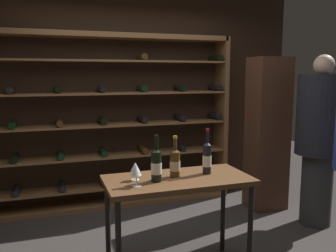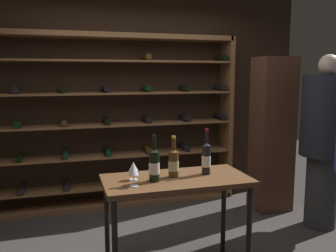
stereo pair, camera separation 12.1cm
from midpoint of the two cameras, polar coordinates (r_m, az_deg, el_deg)
name	(u,v)px [view 1 (the left image)]	position (r m, az deg, el deg)	size (l,w,h in m)	color
back_wall	(130,91)	(4.69, -6.85, 5.64)	(4.55, 0.10, 2.89)	#332319
wine_rack	(103,124)	(4.45, -11.18, 0.31)	(3.30, 0.32, 2.14)	brown
tasting_table	(178,189)	(2.92, 0.40, -10.11)	(1.17, 0.57, 0.83)	brown
person_guest_khaki	(320,134)	(4.16, 22.37, -1.17)	(0.51, 0.51, 1.86)	#303030
display_cabinet	(267,134)	(4.51, 14.87, -1.26)	(0.44, 0.36, 1.86)	#4C2D1E
wine_bottle_green_slim	(207,158)	(2.99, 5.12, -5.07)	(0.07, 0.07, 0.38)	black
wine_bottle_black_capsule	(175,163)	(2.88, -0.08, -5.89)	(0.08, 0.08, 0.34)	#4C3314
wine_bottle_gold_foil	(156,165)	(2.76, -3.14, -6.23)	(0.08, 0.08, 0.37)	black
wine_glass_stemmed_right	(136,172)	(2.66, -6.40, -7.36)	(0.08, 0.08, 0.15)	silver
wine_glass_stemmed_center	(135,168)	(2.82, -6.52, -6.64)	(0.07, 0.07, 0.14)	silver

